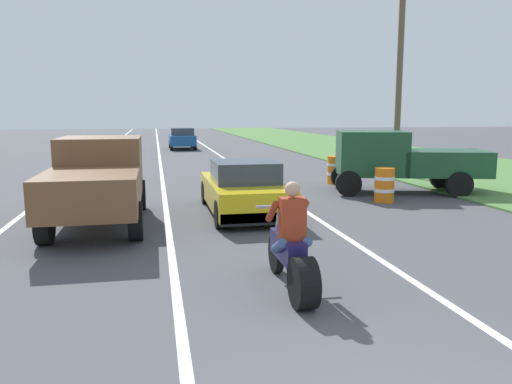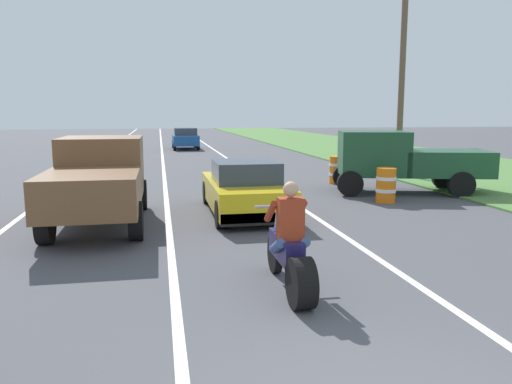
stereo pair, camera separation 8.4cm
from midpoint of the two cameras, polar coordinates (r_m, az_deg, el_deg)
The scene contains 12 objects.
lane_stripe_left_solid at distance 23.60m, azimuth -19.58°, elevation 2.22°, with size 0.14×120.00×0.01m, color white.
lane_stripe_right_solid at distance 23.66m, azimuth -2.05°, elevation 2.75°, with size 0.14×120.00×0.01m, color white.
lane_stripe_centre_dashed at distance 23.35m, azimuth -10.81°, elevation 2.51°, with size 0.14×120.00×0.01m, color white.
grass_verge_right at distance 27.18m, azimuth 19.54°, elevation 3.10°, with size 10.00×120.00×0.06m, color #517F3D.
motorcycle_with_rider at distance 7.24m, azimuth 3.74°, elevation -6.87°, with size 0.70×2.21×1.62m.
sports_car_yellow at distance 12.84m, azimuth -1.55°, elevation 0.29°, with size 1.84×4.30×1.37m.
pickup_truck_left_lane_brown at distance 12.04m, azimuth -17.67°, elevation 1.58°, with size 2.02×4.80×1.98m.
pickup_truck_right_shoulder_dark_green at distance 16.88m, azimuth 15.88°, elevation 3.67°, with size 5.14×3.14×1.98m.
utility_pole_roadside at distance 21.14m, azimuth 15.83°, elevation 12.83°, with size 0.24×0.24×8.22m, color brown.
construction_barrel_nearest at distance 15.00m, azimuth 14.18°, elevation 0.79°, with size 0.58×0.58×1.00m.
construction_barrel_mid at distance 18.62m, azimuth 8.81°, elevation 2.51°, with size 0.58×0.58×1.00m.
distant_car_far_ahead at distance 36.34m, azimuth -8.44°, elevation 6.05°, with size 1.80×4.00×1.50m.
Camera 1 is at (-2.04, -3.20, 2.57)m, focal length 35.32 mm.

